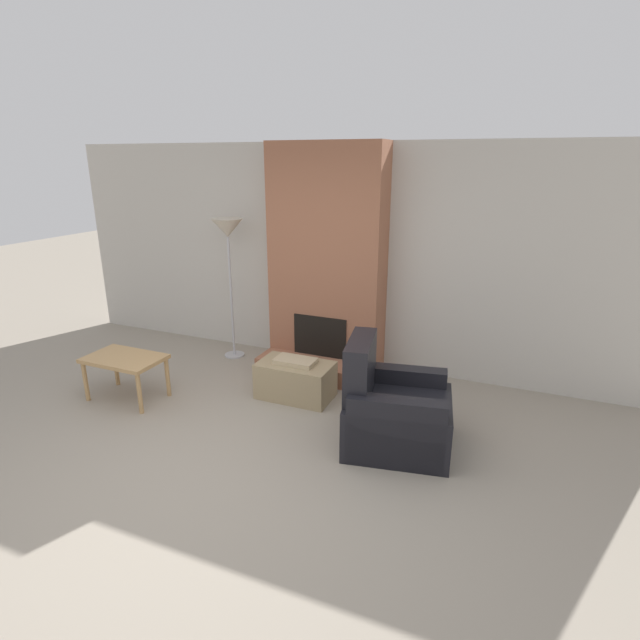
# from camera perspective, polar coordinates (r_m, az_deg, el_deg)

# --- Properties ---
(ground_plane) EXTENTS (24.00, 24.00, 0.00)m
(ground_plane) POSITION_cam_1_polar(r_m,az_deg,el_deg) (4.26, -12.37, -17.01)
(ground_plane) COLOR gray
(wall_back) EXTENTS (7.39, 0.06, 2.60)m
(wall_back) POSITION_cam_1_polar(r_m,az_deg,el_deg) (5.98, 1.67, 7.23)
(wall_back) COLOR #BCB7AD
(wall_back) RESTS_ON ground_plane
(fireplace) EXTENTS (1.33, 0.80, 2.60)m
(fireplace) POSITION_cam_1_polar(r_m,az_deg,el_deg) (5.75, 0.70, 5.97)
(fireplace) COLOR #935B42
(fireplace) RESTS_ON ground_plane
(ottoman) EXTENTS (0.78, 0.45, 0.43)m
(ottoman) POSITION_cam_1_polar(r_m,az_deg,el_deg) (5.29, -2.82, -6.79)
(ottoman) COLOR #998460
(ottoman) RESTS_ON ground_plane
(armchair) EXTENTS (1.01, 0.95, 0.97)m
(armchair) POSITION_cam_1_polar(r_m,az_deg,el_deg) (4.46, 8.02, -10.52)
(armchair) COLOR black
(armchair) RESTS_ON ground_plane
(side_table) EXTENTS (0.79, 0.50, 0.47)m
(side_table) POSITION_cam_1_polar(r_m,az_deg,el_deg) (5.55, -21.42, -4.52)
(side_table) COLOR tan
(side_table) RESTS_ON ground_plane
(floor_lamp_left) EXTENTS (0.38, 0.38, 1.74)m
(floor_lamp_left) POSITION_cam_1_polar(r_m,az_deg,el_deg) (6.13, -10.49, 9.48)
(floor_lamp_left) COLOR #ADADB2
(floor_lamp_left) RESTS_ON ground_plane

